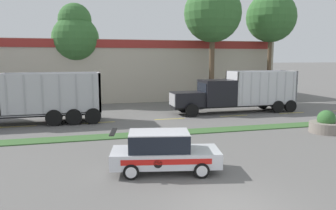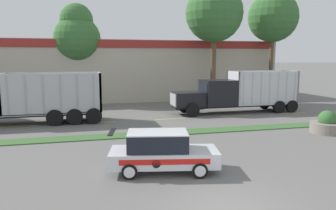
{
  "view_description": "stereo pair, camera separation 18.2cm",
  "coord_description": "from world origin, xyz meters",
  "px_view_note": "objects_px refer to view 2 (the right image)",
  "views": [
    {
      "loc": [
        -4.31,
        -8.76,
        4.63
      ],
      "look_at": [
        0.6,
        9.46,
        1.93
      ],
      "focal_mm": 35.0,
      "sensor_mm": 36.0,
      "label": 1
    },
    {
      "loc": [
        -4.13,
        -8.8,
        4.63
      ],
      "look_at": [
        0.6,
        9.46,
        1.93
      ],
      "focal_mm": 35.0,
      "sensor_mm": 36.0,
      "label": 2
    }
  ],
  "objects_px": {
    "dump_truck_lead": "(228,95)",
    "stone_planter": "(327,125)",
    "rally_car": "(162,152)",
    "dump_truck_mid": "(2,102)"
  },
  "relations": [
    {
      "from": "dump_truck_mid",
      "to": "rally_car",
      "type": "xyz_separation_m",
      "value": [
        8.52,
        -12.03,
        -0.77
      ]
    },
    {
      "from": "dump_truck_mid",
      "to": "stone_planter",
      "type": "height_order",
      "value": "dump_truck_mid"
    },
    {
      "from": "dump_truck_lead",
      "to": "stone_planter",
      "type": "relative_size",
      "value": 5.46
    },
    {
      "from": "rally_car",
      "to": "stone_planter",
      "type": "relative_size",
      "value": 2.33
    },
    {
      "from": "dump_truck_lead",
      "to": "stone_planter",
      "type": "height_order",
      "value": "dump_truck_lead"
    },
    {
      "from": "dump_truck_mid",
      "to": "rally_car",
      "type": "bearing_deg",
      "value": -54.7
    },
    {
      "from": "dump_truck_lead",
      "to": "stone_planter",
      "type": "distance_m",
      "value": 9.07
    },
    {
      "from": "dump_truck_lead",
      "to": "rally_car",
      "type": "height_order",
      "value": "dump_truck_lead"
    },
    {
      "from": "rally_car",
      "to": "stone_planter",
      "type": "height_order",
      "value": "rally_car"
    },
    {
      "from": "dump_truck_lead",
      "to": "dump_truck_mid",
      "type": "distance_m",
      "value": 17.41
    }
  ]
}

